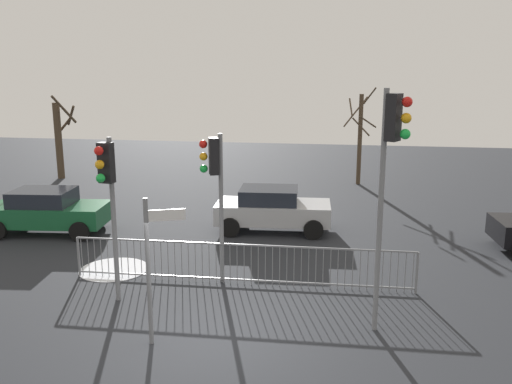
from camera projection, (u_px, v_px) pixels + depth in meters
The scene contains 11 objects.
ground_plane at pixel (214, 338), 10.93m from camera, with size 60.00×60.00×0.00m, color #26282D.
traffic_light_foreground_left at pixel (215, 175), 13.24m from camera, with size 0.54×0.38×3.81m.
traffic_light_foreground_right at pixel (390, 159), 10.43m from camera, with size 0.52×0.41×4.98m.
traffic_light_mid_left at pixel (108, 184), 12.02m from camera, with size 0.35×0.57×3.86m.
direction_sign_post at pixel (151, 264), 10.39m from camera, with size 0.75×0.33×2.97m.
pedestrian_guard_railing at pixel (241, 263), 13.59m from camera, with size 8.69×0.27×1.07m.
car_silver_near at pixel (272, 208), 18.14m from camera, with size 3.90×2.13×1.47m.
car_green_far at pixel (47, 210), 17.89m from camera, with size 3.96×2.26×1.47m.
bare_tree_left at pixel (60, 138), 26.75m from camera, with size 1.41×1.93×4.16m.
bare_tree_centre at pixel (360, 136), 25.27m from camera, with size 1.54×1.55×4.55m.
snow_patch_kerb at pixel (114, 269), 14.70m from camera, with size 1.86×1.86×0.01m, color white.
Camera 1 is at (2.44, -9.74, 5.30)m, focal length 37.88 mm.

